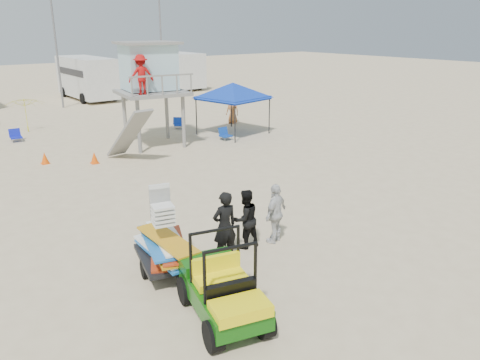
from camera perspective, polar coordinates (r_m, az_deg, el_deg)
ground at (r=11.93m, az=7.05°, el=-10.03°), size 140.00×140.00×0.00m
utility_cart at (r=9.42m, az=-2.10°, el=-12.47°), size 1.70×2.54×1.77m
surf_trailer at (r=11.19m, az=-9.15°, el=-7.58°), size 1.60×2.33×1.95m
man_left at (r=11.63m, az=-1.89°, el=-5.68°), size 0.70×0.49×1.82m
man_mid at (r=12.33m, az=0.64°, el=-4.76°), size 0.81×0.64×1.61m
man_right at (r=12.65m, az=4.37°, el=-4.07°), size 1.05×0.70×1.66m
lifeguard_tower at (r=23.04m, az=-11.16°, el=12.89°), size 3.41×3.41×4.81m
canopy_blue at (r=25.17m, az=-0.88°, el=11.46°), size 3.45×3.45×3.17m
umbrella_b at (r=28.50m, az=-24.56°, el=7.22°), size 2.67×2.70×1.89m
cone_near at (r=20.97m, az=-17.33°, el=2.61°), size 0.34×0.34×0.50m
cone_far at (r=21.64m, az=-22.71°, el=2.48°), size 0.34×0.34×0.50m
beach_chair_a at (r=26.49m, az=-25.69°, el=4.93°), size 0.58×0.62×0.64m
beach_chair_b at (r=24.25m, az=-1.90°, el=5.65°), size 0.57×0.60×0.64m
beach_chair_c at (r=27.20m, az=-7.51°, el=6.90°), size 0.74×0.86×0.64m
rv_mid_right at (r=39.90m, az=-18.21°, el=11.95°), size 2.64×7.00×3.25m
rv_far_right at (r=45.06m, az=-7.87°, el=13.31°), size 2.64×6.60×3.25m
light_pole_left at (r=35.96m, az=-21.45°, el=14.53°), size 0.14×0.14×8.00m
light_pole_right at (r=40.85m, az=-9.57°, el=15.82°), size 0.14×0.14×8.00m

